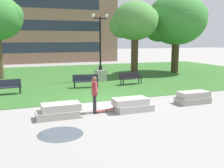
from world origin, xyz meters
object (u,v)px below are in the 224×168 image
concrete_block_center (59,111)px  concrete_block_left (132,105)px  skateboard (104,110)px  park_bench_near_right (130,77)px  lamp_post_center (100,67)px  concrete_block_right (193,98)px  park_bench_near_left (6,86)px  park_bench_far_right (86,80)px  person_skateboarder (95,92)px

concrete_block_center → concrete_block_left: 3.46m
skateboard → park_bench_near_right: park_bench_near_right is taller
lamp_post_center → concrete_block_right: bearing=-75.6°
park_bench_near_left → park_bench_far_right: same height
concrete_block_center → concrete_block_left: same height
concrete_block_center → lamp_post_center: (4.88, 8.95, 0.81)m
skateboard → park_bench_near_right: 7.79m
concrete_block_left → park_bench_far_right: size_ratio=1.02×
concrete_block_right → park_bench_far_right: size_ratio=0.97×
concrete_block_right → skateboard: size_ratio=1.73×
lamp_post_center → skateboard: bearing=-107.4°
concrete_block_right → park_bench_near_left: (-9.41, 5.93, 0.23)m
concrete_block_left → lamp_post_center: (1.43, 9.12, 0.81)m
concrete_block_left → concrete_block_right: same height
concrete_block_right → park_bench_near_left: size_ratio=0.99×
concrete_block_left → park_bench_near_left: bearing=132.7°
park_bench_near_left → skateboard: bearing=-53.4°
person_skateboarder → lamp_post_center: lamp_post_center is taller
park_bench_near_left → park_bench_far_right: 5.24m
person_skateboarder → skateboard: size_ratio=1.65×
concrete_block_left → park_bench_near_right: (3.02, 6.73, 0.23)m
skateboard → park_bench_near_right: bearing=55.9°
concrete_block_center → person_skateboarder: size_ratio=1.11×
concrete_block_center → concrete_block_right: size_ratio=1.06×
concrete_block_right → park_bench_far_right: 7.69m
person_skateboarder → lamp_post_center: (3.18, 8.74, 0.15)m
concrete_block_center → park_bench_near_left: park_bench_near_left is taller
concrete_block_center → person_skateboarder: (1.70, 0.21, 0.66)m
person_skateboarder → park_bench_far_right: (1.27, 6.29, -0.43)m
skateboard → park_bench_near_left: bearing=126.6°
skateboard → concrete_block_left: bearing=-12.4°
concrete_block_center → park_bench_far_right: size_ratio=1.02×
concrete_block_center → skateboard: size_ratio=1.83×
concrete_block_left → person_skateboarder: person_skateboarder is taller
park_bench_near_right → park_bench_far_right: size_ratio=1.00×
concrete_block_right → park_bench_near_right: 6.54m
park_bench_near_left → park_bench_far_right: size_ratio=0.98×
lamp_post_center → concrete_block_center: bearing=-118.6°
concrete_block_center → concrete_block_left: bearing=-2.8°
concrete_block_center → park_bench_far_right: park_bench_far_right is taller
concrete_block_right → skateboard: (-5.05, 0.06, -0.22)m
concrete_block_left → park_bench_near_right: 7.38m
person_skateboarder → skateboard: (0.42, -0.09, -0.88)m
skateboard → lamp_post_center: lamp_post_center is taller
person_skateboarder → lamp_post_center: 9.30m
concrete_block_center → lamp_post_center: size_ratio=0.35×
lamp_post_center → park_bench_far_right: bearing=-128.0°
concrete_block_left → skateboard: (-1.34, 0.29, -0.22)m
park_bench_near_right → lamp_post_center: bearing=123.7°
concrete_block_left → concrete_block_right: bearing=3.7°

